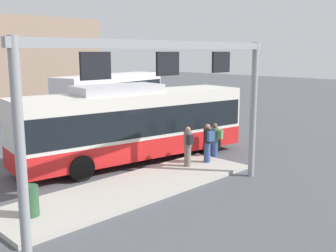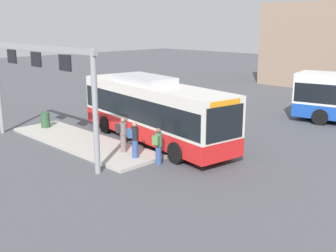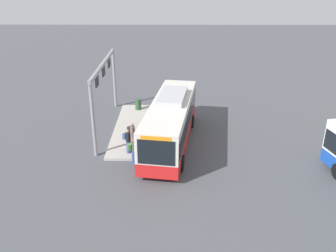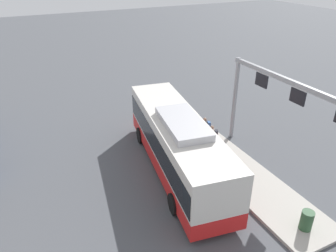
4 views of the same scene
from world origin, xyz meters
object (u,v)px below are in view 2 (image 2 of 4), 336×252
(person_boarding, at_px, (158,145))
(person_waiting_near, at_px, (123,134))
(trash_bin, at_px, (45,120))
(bus_main, at_px, (153,108))
(person_waiting_mid, at_px, (134,139))

(person_boarding, relative_size, person_waiting_near, 1.00)
(person_waiting_near, height_order, trash_bin, person_waiting_near)
(trash_bin, bearing_deg, person_waiting_near, 1.56)
(bus_main, distance_m, person_waiting_mid, 3.37)
(person_waiting_near, distance_m, person_waiting_mid, 1.08)
(person_boarding, distance_m, person_waiting_mid, 1.20)
(person_waiting_mid, height_order, trash_bin, person_waiting_mid)
(person_waiting_near, xyz_separation_m, person_waiting_mid, (1.06, -0.18, 0.00))
(bus_main, height_order, person_waiting_mid, bus_main)
(person_boarding, distance_m, trash_bin, 9.20)
(person_waiting_near, distance_m, trash_bin, 7.04)
(person_boarding, bearing_deg, person_waiting_near, 79.09)
(bus_main, relative_size, trash_bin, 12.13)
(person_waiting_mid, distance_m, trash_bin, 8.09)
(bus_main, bearing_deg, trash_bin, -147.57)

